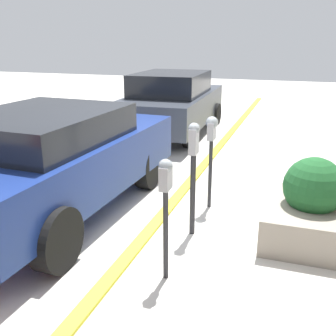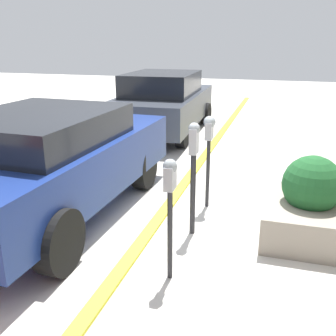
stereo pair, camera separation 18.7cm
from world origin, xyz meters
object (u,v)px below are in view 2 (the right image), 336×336
Objects in this scene: parking_meter_second at (194,161)px; parked_car_rear at (164,102)px; planter_box at (309,207)px; parking_meter_nearest at (170,193)px; parking_meter_middle at (209,138)px; parked_car_middle at (48,160)px.

parked_car_rear is (5.31, 2.02, -0.17)m from parking_meter_second.
planter_box is at bearing -76.20° from parking_meter_second.
parking_meter_middle reaches higher than parking_meter_nearest.
parking_meter_nearest is 2.30m from parked_car_middle.
parking_meter_second reaches higher than planter_box.
parked_car_middle is at bearing 113.19° from parking_meter_middle.
parked_car_rear is at bearing 34.61° from planter_box.
parked_car_rear is at bearing 20.79° from parking_meter_second.
parked_car_middle reaches higher than parking_meter_nearest.
parking_meter_middle reaches higher than planter_box.
parking_meter_nearest is 0.30× the size of parked_car_middle.
parking_meter_middle is at bearing -0.39° from parking_meter_nearest.
parking_meter_nearest is 1.92m from parking_meter_middle.
parked_car_rear is (4.97, 3.43, 0.41)m from planter_box.
planter_box is at bearing -82.27° from parked_car_middle.
parked_car_rear is at bearing 24.69° from parking_meter_middle.
parked_car_middle is 5.31m from parked_car_rear.
parked_car_middle is (0.00, 2.05, -0.17)m from parking_meter_second.
parked_car_middle is (-0.34, 3.46, 0.42)m from planter_box.
parking_meter_second reaches higher than parking_meter_middle.
parking_meter_second is 2.05m from parked_car_middle.
planter_box is at bearing -45.51° from parking_meter_nearest.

